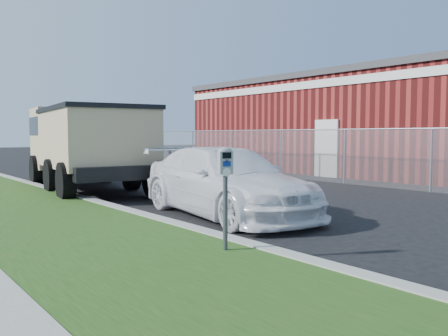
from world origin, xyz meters
TOP-DOWN VIEW (x-y plane):
  - ground at (0.00, 0.00)m, footprint 120.00×120.00m
  - chainlink_fence at (6.00, 7.00)m, footprint 0.06×30.06m
  - brick_building at (12.00, 8.00)m, footprint 9.20×14.20m
  - parking_meter at (-3.08, -1.19)m, footprint 0.21×0.17m
  - white_wagon at (-0.96, 1.54)m, footprint 2.39×4.89m
  - dump_truck at (-1.45, 7.61)m, footprint 3.23×6.57m

SIDE VIEW (x-z plane):
  - ground at x=0.00m, z-range 0.00..0.00m
  - white_wagon at x=-0.96m, z-range 0.00..1.37m
  - parking_meter at x=-3.08m, z-range 0.42..1.76m
  - chainlink_fence at x=6.00m, z-range -13.74..16.26m
  - dump_truck at x=-1.45m, z-range 0.16..2.63m
  - brick_building at x=12.00m, z-range 0.04..4.21m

